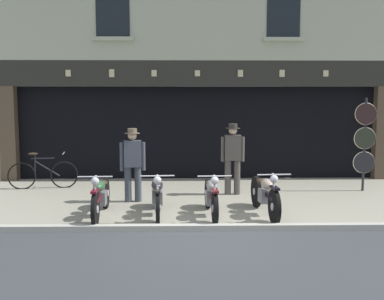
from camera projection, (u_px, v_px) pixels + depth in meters
name	position (u px, v px, depth m)	size (l,w,h in m)	color
ground	(209.00, 253.00, 7.04)	(22.88, 22.00, 0.18)	gray
shop_facade	(195.00, 117.00, 14.81)	(11.18, 4.42, 6.01)	black
motorcycle_left	(101.00, 195.00, 8.95)	(0.62, 2.04, 0.91)	black
motorcycle_center_left	(157.00, 195.00, 9.07)	(0.62, 1.93, 0.90)	black
motorcycle_center	(211.00, 195.00, 9.00)	(0.62, 1.94, 0.90)	black
motorcycle_center_right	(265.00, 194.00, 9.07)	(0.62, 2.03, 0.93)	black
salesman_left	(133.00, 162.00, 10.21)	(0.56, 0.33, 1.63)	#3D424C
shopkeeper_center	(233.00, 155.00, 10.99)	(0.56, 0.33, 1.69)	#47423D
tyre_sign_pole	(365.00, 139.00, 11.36)	(0.54, 0.06, 2.29)	#232328
advert_board_near	(135.00, 113.00, 13.13)	(0.77, 0.03, 1.11)	beige
leaning_bicycle	(43.00, 174.00, 11.76)	(1.71, 0.50, 0.94)	black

